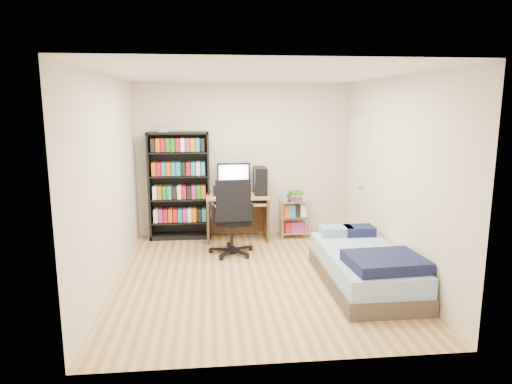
{
  "coord_description": "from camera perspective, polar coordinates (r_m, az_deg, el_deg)",
  "views": [
    {
      "loc": [
        -0.56,
        -5.47,
        2.14
      ],
      "look_at": [
        0.04,
        0.4,
        1.01
      ],
      "focal_mm": 32.0,
      "sensor_mm": 36.0,
      "label": 1
    }
  ],
  "objects": [
    {
      "name": "wire_cart",
      "position": [
        7.48,
        4.85,
        -1.92
      ],
      "size": [
        0.48,
        0.35,
        0.76
      ],
      "rotation": [
        0.0,
        0.0,
        0.02
      ],
      "color": "silver",
      "rests_on": "room"
    },
    {
      "name": "bed",
      "position": [
        5.69,
        13.47,
        -9.07
      ],
      "size": [
        0.94,
        1.87,
        0.53
      ],
      "color": "#50443B",
      "rests_on": "room"
    },
    {
      "name": "door",
      "position": [
        7.28,
        12.57,
        1.52
      ],
      "size": [
        0.12,
        0.8,
        2.0
      ],
      "color": "silver",
      "rests_on": "room"
    },
    {
      "name": "media_shelf",
      "position": [
        7.43,
        -9.56,
        0.94
      ],
      "size": [
        0.97,
        0.32,
        1.8
      ],
      "color": "black",
      "rests_on": "room"
    },
    {
      "name": "computer_desk",
      "position": [
        7.33,
        -1.63,
        -0.81
      ],
      "size": [
        0.98,
        0.57,
        1.23
      ],
      "color": "tan",
      "rests_on": "room"
    },
    {
      "name": "room",
      "position": [
        5.57,
        0.05,
        1.61
      ],
      "size": [
        3.58,
        4.08,
        2.58
      ],
      "color": "tan",
      "rests_on": "ground"
    },
    {
      "name": "office_chair",
      "position": [
        6.6,
        -3.01,
        -4.85
      ],
      "size": [
        0.73,
        0.73,
        1.13
      ],
      "rotation": [
        0.0,
        0.0,
        0.09
      ],
      "color": "black",
      "rests_on": "room"
    }
  ]
}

